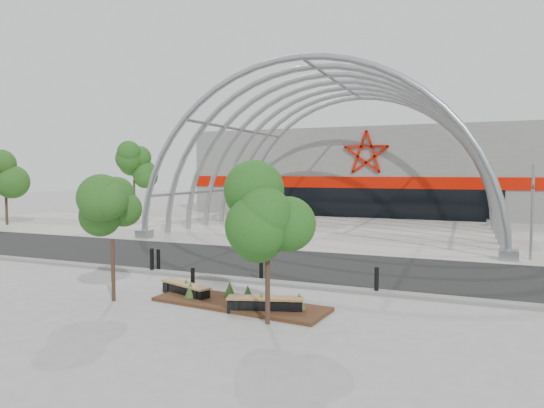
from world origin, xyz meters
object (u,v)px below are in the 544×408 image
at_px(bench_1, 265,305).
at_px(bollard_2, 193,280).
at_px(street_tree_1, 268,219).
at_px(signal_pole, 532,210).
at_px(street_tree_0, 112,215).
at_px(bench_0, 186,290).

distance_m(bench_1, bollard_2, 3.34).
height_order(street_tree_1, bench_1, street_tree_1).
distance_m(signal_pole, bollard_2, 15.77).
distance_m(street_tree_1, bench_1, 2.80).
relative_size(street_tree_0, street_tree_1, 0.96).
xyz_separation_m(street_tree_0, bollard_2, (1.81, 1.77, -2.30)).
bearing_deg(street_tree_0, bench_0, 34.88).
bearing_deg(street_tree_0, street_tree_1, -3.39).
bearing_deg(street_tree_1, bench_0, 155.80).
bearing_deg(signal_pole, bollard_2, -135.80).
xyz_separation_m(bench_1, bollard_2, (-3.12, 1.17, 0.21)).
relative_size(street_tree_1, bollard_2, 4.55).
distance_m(street_tree_0, bollard_2, 3.42).
bearing_deg(street_tree_1, bench_1, 116.39).
height_order(signal_pole, street_tree_1, signal_pole).
bearing_deg(bench_0, street_tree_0, -145.12).
height_order(bench_0, bench_1, bench_1).
relative_size(street_tree_0, bench_0, 1.81).
bearing_deg(bench_1, signal_pole, 56.16).
distance_m(signal_pole, street_tree_1, 15.10).
distance_m(bench_0, bollard_2, 0.54).
xyz_separation_m(signal_pole, street_tree_0, (-13.04, -12.69, 0.43)).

